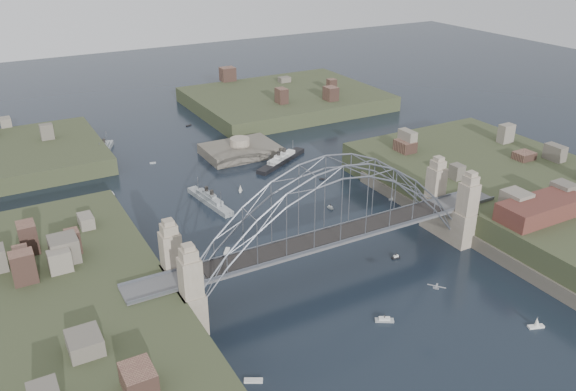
{
  "coord_description": "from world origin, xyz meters",
  "views": [
    {
      "loc": [
        -57.39,
        -84.99,
        65.15
      ],
      "look_at": [
        0.0,
        18.0,
        10.0
      ],
      "focal_mm": 36.4,
      "sensor_mm": 36.0,
      "label": 1
    }
  ],
  "objects_px": {
    "wharf_shed": "(541,208)",
    "naval_cruiser_near": "(210,200)",
    "naval_cruiser_far": "(104,151)",
    "fort_island": "(240,156)",
    "bridge": "(332,219)",
    "ocean_liner": "(281,160)"
  },
  "relations": [
    {
      "from": "naval_cruiser_near",
      "to": "bridge",
      "type": "bearing_deg",
      "value": -77.32
    },
    {
      "from": "naval_cruiser_far",
      "to": "ocean_liner",
      "type": "distance_m",
      "value": 55.59
    },
    {
      "from": "fort_island",
      "to": "wharf_shed",
      "type": "relative_size",
      "value": 1.1
    },
    {
      "from": "fort_island",
      "to": "naval_cruiser_near",
      "type": "bearing_deg",
      "value": -127.63
    },
    {
      "from": "bridge",
      "to": "fort_island",
      "type": "relative_size",
      "value": 3.82
    },
    {
      "from": "wharf_shed",
      "to": "fort_island",
      "type": "bearing_deg",
      "value": 110.85
    },
    {
      "from": "naval_cruiser_near",
      "to": "naval_cruiser_far",
      "type": "relative_size",
      "value": 1.12
    },
    {
      "from": "naval_cruiser_near",
      "to": "wharf_shed",
      "type": "bearing_deg",
      "value": -46.39
    },
    {
      "from": "fort_island",
      "to": "ocean_liner",
      "type": "bearing_deg",
      "value": -56.33
    },
    {
      "from": "naval_cruiser_near",
      "to": "fort_island",
      "type": "bearing_deg",
      "value": 52.37
    },
    {
      "from": "ocean_liner",
      "to": "fort_island",
      "type": "bearing_deg",
      "value": 123.67
    },
    {
      "from": "naval_cruiser_far",
      "to": "wharf_shed",
      "type": "bearing_deg",
      "value": -56.91
    },
    {
      "from": "bridge",
      "to": "naval_cruiser_near",
      "type": "xyz_separation_m",
      "value": [
        -9.48,
        42.14,
        -11.42
      ]
    },
    {
      "from": "naval_cruiser_far",
      "to": "fort_island",
      "type": "bearing_deg",
      "value": -30.12
    },
    {
      "from": "wharf_shed",
      "to": "naval_cruiser_near",
      "type": "xyz_separation_m",
      "value": [
        -53.48,
        56.14,
        -9.1
      ]
    },
    {
      "from": "fort_island",
      "to": "naval_cruiser_far",
      "type": "height_order",
      "value": "naval_cruiser_far"
    },
    {
      "from": "naval_cruiser_far",
      "to": "ocean_liner",
      "type": "bearing_deg",
      "value": -36.71
    },
    {
      "from": "fort_island",
      "to": "naval_cruiser_far",
      "type": "xyz_separation_m",
      "value": [
        -36.56,
        21.21,
        1.28
      ]
    },
    {
      "from": "naval_cruiser_near",
      "to": "ocean_liner",
      "type": "height_order",
      "value": "naval_cruiser_near"
    },
    {
      "from": "fort_island",
      "to": "naval_cruiser_far",
      "type": "bearing_deg",
      "value": 149.88
    },
    {
      "from": "wharf_shed",
      "to": "naval_cruiser_far",
      "type": "distance_m",
      "value": 125.9
    },
    {
      "from": "fort_island",
      "to": "naval_cruiser_far",
      "type": "relative_size",
      "value": 1.27
    }
  ]
}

